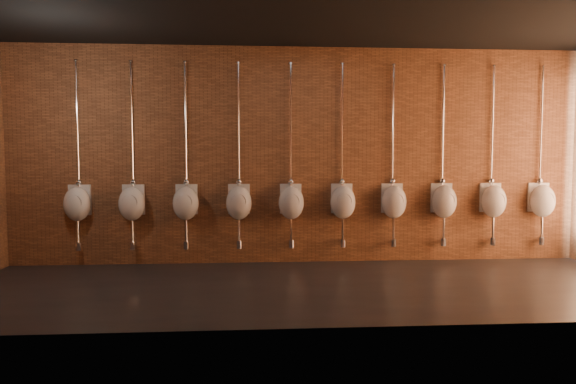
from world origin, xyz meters
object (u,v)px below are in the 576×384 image
object	(u,v)px
urinal_4	(291,201)
urinal_8	(493,200)
urinal_2	(186,202)
urinal_3	(239,202)
urinal_9	(542,200)
urinal_7	(444,201)
urinal_5	(343,201)
urinal_6	(394,201)
urinal_0	(77,203)
urinal_1	(132,202)

from	to	relation	value
urinal_4	urinal_8	world-z (taller)	same
urinal_2	urinal_3	bearing A→B (deg)	0.00
urinal_8	urinal_9	size ratio (longest dim) A/B	1.00
urinal_7	urinal_5	bearing A→B (deg)	180.00
urinal_5	urinal_8	world-z (taller)	same
urinal_7	urinal_8	xyz separation A→B (m)	(0.77, 0.00, 0.00)
urinal_4	urinal_5	xyz separation A→B (m)	(0.77, 0.00, 0.00)
urinal_6	urinal_5	bearing A→B (deg)	180.00
urinal_3	urinal_4	bearing A→B (deg)	0.00
urinal_0	urinal_3	bearing A→B (deg)	0.00
urinal_0	urinal_2	world-z (taller)	same
urinal_2	urinal_5	distance (m)	2.30
urinal_0	urinal_3	size ratio (longest dim) A/B	1.00
urinal_6	urinal_8	xyz separation A→B (m)	(1.54, 0.00, 0.00)
urinal_3	urinal_9	size ratio (longest dim) A/B	1.00
urinal_1	urinal_3	size ratio (longest dim) A/B	1.00
urinal_2	urinal_7	xyz separation A→B (m)	(3.84, 0.00, 0.00)
urinal_9	urinal_1	bearing A→B (deg)	180.00
urinal_3	urinal_9	distance (m)	4.61
urinal_4	urinal_8	bearing A→B (deg)	0.00
urinal_1	urinal_7	distance (m)	4.61
urinal_1	urinal_9	world-z (taller)	same
urinal_8	urinal_7	bearing A→B (deg)	180.00
urinal_0	urinal_4	xyz separation A→B (m)	(3.07, 0.00, 0.00)
urinal_2	urinal_6	world-z (taller)	same
urinal_5	urinal_8	distance (m)	2.30
urinal_3	urinal_2	bearing A→B (deg)	180.00
urinal_0	urinal_1	distance (m)	0.77
urinal_0	urinal_9	bearing A→B (deg)	0.00
urinal_7	urinal_8	size ratio (longest dim) A/B	1.00
urinal_4	urinal_3	bearing A→B (deg)	180.00
urinal_2	urinal_8	xyz separation A→B (m)	(4.61, 0.00, 0.00)
urinal_4	urinal_2	bearing A→B (deg)	180.00
urinal_4	urinal_7	bearing A→B (deg)	0.00
urinal_1	urinal_3	world-z (taller)	same
urinal_1	urinal_5	size ratio (longest dim) A/B	1.00
urinal_5	urinal_7	world-z (taller)	same
urinal_3	urinal_0	bearing A→B (deg)	180.00
urinal_2	urinal_6	xyz separation A→B (m)	(3.07, 0.00, 0.00)
urinal_6	urinal_8	world-z (taller)	same
urinal_8	urinal_9	bearing A→B (deg)	0.00
urinal_3	urinal_4	distance (m)	0.77
urinal_7	urinal_3	bearing A→B (deg)	180.00
urinal_1	urinal_8	distance (m)	5.37
urinal_1	urinal_2	world-z (taller)	same
urinal_2	urinal_9	world-z (taller)	same
urinal_6	urinal_9	xyz separation A→B (m)	(2.30, 0.00, 0.00)
urinal_0	urinal_9	world-z (taller)	same
urinal_3	urinal_9	world-z (taller)	same
urinal_0	urinal_7	size ratio (longest dim) A/B	1.00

